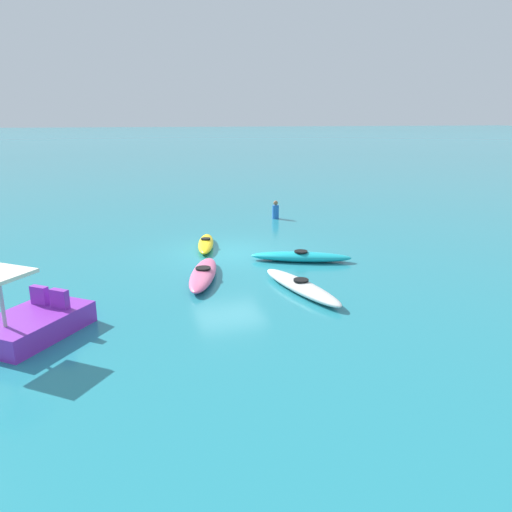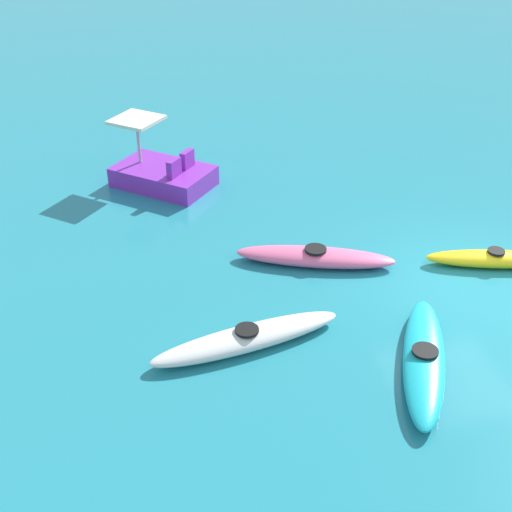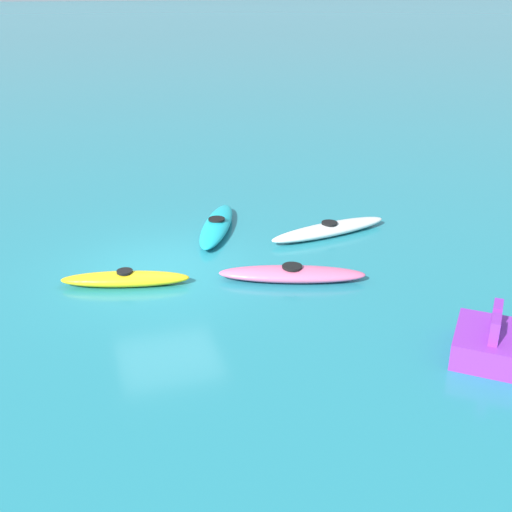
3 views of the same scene
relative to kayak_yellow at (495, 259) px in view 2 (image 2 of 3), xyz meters
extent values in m
plane|color=teal|center=(-0.61, 0.96, -0.16)|extent=(600.00, 600.00, 0.00)
ellipsoid|color=yellow|center=(0.00, 0.00, 0.00)|extent=(1.27, 2.90, 0.32)
cylinder|color=black|center=(0.00, 0.00, 0.18)|extent=(0.43, 0.43, 0.05)
ellipsoid|color=#19B7C6|center=(-2.68, 2.79, 0.00)|extent=(3.40, 2.02, 0.32)
cylinder|color=black|center=(-2.68, 2.79, 0.18)|extent=(0.59, 0.59, 0.05)
ellipsoid|color=white|center=(-1.47, 5.59, 0.00)|extent=(1.33, 3.61, 0.32)
cylinder|color=black|center=(-1.47, 5.59, 0.18)|extent=(0.50, 0.50, 0.05)
ellipsoid|color=pink|center=(0.89, 3.63, 0.00)|extent=(1.78, 3.38, 0.32)
cylinder|color=black|center=(0.89, 3.63, 0.18)|extent=(0.58, 0.58, 0.05)
cube|color=purple|center=(5.34, 6.33, 0.09)|extent=(2.70, 2.80, 0.50)
cube|color=purple|center=(4.75, 6.11, 0.56)|extent=(0.44, 0.41, 0.44)
cube|color=purple|center=(5.21, 5.72, 0.56)|extent=(0.44, 0.41, 0.44)
cylinder|color=#B2B2B7|center=(5.79, 6.87, 0.89)|extent=(0.08, 0.08, 1.10)
cube|color=silver|center=(5.79, 6.87, 1.48)|extent=(1.55, 1.55, 0.08)
camera|label=1|loc=(3.73, 17.37, 4.51)|focal=34.01mm
camera|label=2|loc=(-10.87, 7.51, 7.62)|focal=48.57mm
camera|label=3|loc=(12.95, -1.07, 6.00)|focal=44.13mm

